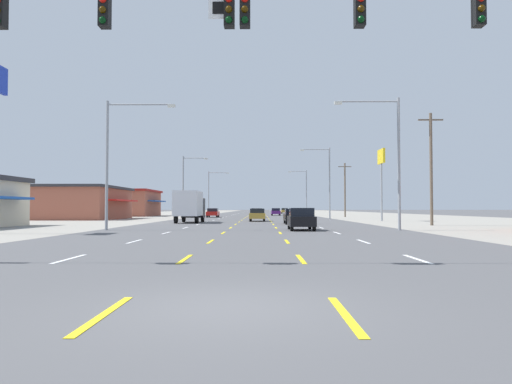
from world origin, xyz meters
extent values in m
plane|color=#4C4C4F|center=(0.00, 66.00, 0.00)|extent=(572.00, 572.00, 0.00)
cube|color=gray|center=(-24.75, 66.00, 0.00)|extent=(28.00, 440.00, 0.01)
cube|color=gray|center=(24.75, 66.00, 0.00)|extent=(28.00, 440.00, 0.01)
cube|color=white|center=(-5.25, 7.00, 0.01)|extent=(0.14, 2.60, 0.01)
cube|color=white|center=(-5.25, 14.50, 0.01)|extent=(0.14, 2.60, 0.01)
cube|color=white|center=(-5.25, 22.00, 0.01)|extent=(0.14, 2.60, 0.01)
cube|color=white|center=(-5.25, 29.50, 0.01)|extent=(0.14, 2.60, 0.01)
cube|color=white|center=(-5.25, 37.00, 0.01)|extent=(0.14, 2.60, 0.01)
cube|color=white|center=(-5.25, 44.50, 0.01)|extent=(0.14, 2.60, 0.01)
cube|color=white|center=(-5.25, 52.00, 0.01)|extent=(0.14, 2.60, 0.01)
cube|color=white|center=(-5.25, 59.50, 0.01)|extent=(0.14, 2.60, 0.01)
cube|color=white|center=(-5.25, 67.00, 0.01)|extent=(0.14, 2.60, 0.01)
cube|color=white|center=(-5.25, 74.50, 0.01)|extent=(0.14, 2.60, 0.01)
cube|color=white|center=(-5.25, 82.00, 0.01)|extent=(0.14, 2.60, 0.01)
cube|color=white|center=(-5.25, 89.50, 0.01)|extent=(0.14, 2.60, 0.01)
cube|color=white|center=(-5.25, 97.00, 0.01)|extent=(0.14, 2.60, 0.01)
cube|color=white|center=(-5.25, 104.50, 0.01)|extent=(0.14, 2.60, 0.01)
cube|color=white|center=(-5.25, 112.00, 0.01)|extent=(0.14, 2.60, 0.01)
cube|color=white|center=(-5.25, 119.50, 0.01)|extent=(0.14, 2.60, 0.01)
cube|color=white|center=(-5.25, 127.00, 0.01)|extent=(0.14, 2.60, 0.01)
cube|color=white|center=(-5.25, 134.50, 0.01)|extent=(0.14, 2.60, 0.01)
cube|color=white|center=(-5.25, 142.00, 0.01)|extent=(0.14, 2.60, 0.01)
cube|color=white|center=(-5.25, 149.50, 0.01)|extent=(0.14, 2.60, 0.01)
cube|color=white|center=(-5.25, 157.00, 0.01)|extent=(0.14, 2.60, 0.01)
cube|color=white|center=(-5.25, 164.50, 0.01)|extent=(0.14, 2.60, 0.01)
cube|color=white|center=(-5.25, 172.00, 0.01)|extent=(0.14, 2.60, 0.01)
cube|color=white|center=(-5.25, 179.50, 0.01)|extent=(0.14, 2.60, 0.01)
cube|color=white|center=(-5.25, 187.00, 0.01)|extent=(0.14, 2.60, 0.01)
cube|color=white|center=(-5.25, 194.50, 0.01)|extent=(0.14, 2.60, 0.01)
cube|color=white|center=(-5.25, 202.00, 0.01)|extent=(0.14, 2.60, 0.01)
cube|color=white|center=(-5.25, 209.50, 0.01)|extent=(0.14, 2.60, 0.01)
cube|color=white|center=(-5.25, 217.00, 0.01)|extent=(0.14, 2.60, 0.01)
cube|color=yellow|center=(-1.75, -0.50, 0.01)|extent=(0.14, 2.60, 0.01)
cube|color=yellow|center=(-1.75, 7.00, 0.01)|extent=(0.14, 2.60, 0.01)
cube|color=yellow|center=(-1.75, 14.50, 0.01)|extent=(0.14, 2.60, 0.01)
cube|color=yellow|center=(-1.75, 22.00, 0.01)|extent=(0.14, 2.60, 0.01)
cube|color=yellow|center=(-1.75, 29.50, 0.01)|extent=(0.14, 2.60, 0.01)
cube|color=yellow|center=(-1.75, 37.00, 0.01)|extent=(0.14, 2.60, 0.01)
cube|color=yellow|center=(-1.75, 44.50, 0.01)|extent=(0.14, 2.60, 0.01)
cube|color=yellow|center=(-1.75, 52.00, 0.01)|extent=(0.14, 2.60, 0.01)
cube|color=yellow|center=(-1.75, 59.50, 0.01)|extent=(0.14, 2.60, 0.01)
cube|color=yellow|center=(-1.75, 67.00, 0.01)|extent=(0.14, 2.60, 0.01)
cube|color=yellow|center=(-1.75, 74.50, 0.01)|extent=(0.14, 2.60, 0.01)
cube|color=yellow|center=(-1.75, 82.00, 0.01)|extent=(0.14, 2.60, 0.01)
cube|color=yellow|center=(-1.75, 89.50, 0.01)|extent=(0.14, 2.60, 0.01)
cube|color=yellow|center=(-1.75, 97.00, 0.01)|extent=(0.14, 2.60, 0.01)
cube|color=yellow|center=(-1.75, 104.50, 0.01)|extent=(0.14, 2.60, 0.01)
cube|color=yellow|center=(-1.75, 112.00, 0.01)|extent=(0.14, 2.60, 0.01)
cube|color=yellow|center=(-1.75, 119.50, 0.01)|extent=(0.14, 2.60, 0.01)
cube|color=yellow|center=(-1.75, 127.00, 0.01)|extent=(0.14, 2.60, 0.01)
cube|color=yellow|center=(-1.75, 134.50, 0.01)|extent=(0.14, 2.60, 0.01)
cube|color=yellow|center=(-1.75, 142.00, 0.01)|extent=(0.14, 2.60, 0.01)
cube|color=yellow|center=(-1.75, 149.50, 0.01)|extent=(0.14, 2.60, 0.01)
cube|color=yellow|center=(-1.75, 157.00, 0.01)|extent=(0.14, 2.60, 0.01)
cube|color=yellow|center=(-1.75, 164.50, 0.01)|extent=(0.14, 2.60, 0.01)
cube|color=yellow|center=(-1.75, 172.00, 0.01)|extent=(0.14, 2.60, 0.01)
cube|color=yellow|center=(-1.75, 179.50, 0.01)|extent=(0.14, 2.60, 0.01)
cube|color=yellow|center=(-1.75, 187.00, 0.01)|extent=(0.14, 2.60, 0.01)
cube|color=yellow|center=(-1.75, 194.50, 0.01)|extent=(0.14, 2.60, 0.01)
cube|color=yellow|center=(-1.75, 202.00, 0.01)|extent=(0.14, 2.60, 0.01)
cube|color=yellow|center=(-1.75, 209.50, 0.01)|extent=(0.14, 2.60, 0.01)
cube|color=yellow|center=(-1.75, 217.00, 0.01)|extent=(0.14, 2.60, 0.01)
cube|color=yellow|center=(1.75, -0.50, 0.01)|extent=(0.14, 2.60, 0.01)
cube|color=yellow|center=(1.75, 7.00, 0.01)|extent=(0.14, 2.60, 0.01)
cube|color=yellow|center=(1.75, 14.50, 0.01)|extent=(0.14, 2.60, 0.01)
cube|color=yellow|center=(1.75, 22.00, 0.01)|extent=(0.14, 2.60, 0.01)
cube|color=yellow|center=(1.75, 29.50, 0.01)|extent=(0.14, 2.60, 0.01)
cube|color=yellow|center=(1.75, 37.00, 0.01)|extent=(0.14, 2.60, 0.01)
cube|color=yellow|center=(1.75, 44.50, 0.01)|extent=(0.14, 2.60, 0.01)
cube|color=yellow|center=(1.75, 52.00, 0.01)|extent=(0.14, 2.60, 0.01)
cube|color=yellow|center=(1.75, 59.50, 0.01)|extent=(0.14, 2.60, 0.01)
cube|color=yellow|center=(1.75, 67.00, 0.01)|extent=(0.14, 2.60, 0.01)
cube|color=yellow|center=(1.75, 74.50, 0.01)|extent=(0.14, 2.60, 0.01)
cube|color=yellow|center=(1.75, 82.00, 0.01)|extent=(0.14, 2.60, 0.01)
cube|color=yellow|center=(1.75, 89.50, 0.01)|extent=(0.14, 2.60, 0.01)
cube|color=yellow|center=(1.75, 97.00, 0.01)|extent=(0.14, 2.60, 0.01)
cube|color=yellow|center=(1.75, 104.50, 0.01)|extent=(0.14, 2.60, 0.01)
cube|color=yellow|center=(1.75, 112.00, 0.01)|extent=(0.14, 2.60, 0.01)
cube|color=yellow|center=(1.75, 119.50, 0.01)|extent=(0.14, 2.60, 0.01)
cube|color=yellow|center=(1.75, 127.00, 0.01)|extent=(0.14, 2.60, 0.01)
cube|color=yellow|center=(1.75, 134.50, 0.01)|extent=(0.14, 2.60, 0.01)
cube|color=yellow|center=(1.75, 142.00, 0.01)|extent=(0.14, 2.60, 0.01)
cube|color=yellow|center=(1.75, 149.50, 0.01)|extent=(0.14, 2.60, 0.01)
cube|color=yellow|center=(1.75, 157.00, 0.01)|extent=(0.14, 2.60, 0.01)
cube|color=yellow|center=(1.75, 164.50, 0.01)|extent=(0.14, 2.60, 0.01)
cube|color=yellow|center=(1.75, 172.00, 0.01)|extent=(0.14, 2.60, 0.01)
cube|color=yellow|center=(1.75, 179.50, 0.01)|extent=(0.14, 2.60, 0.01)
cube|color=yellow|center=(1.75, 187.00, 0.01)|extent=(0.14, 2.60, 0.01)
cube|color=yellow|center=(1.75, 194.50, 0.01)|extent=(0.14, 2.60, 0.01)
cube|color=yellow|center=(1.75, 202.00, 0.01)|extent=(0.14, 2.60, 0.01)
cube|color=yellow|center=(1.75, 209.50, 0.01)|extent=(0.14, 2.60, 0.01)
cube|color=yellow|center=(1.75, 217.00, 0.01)|extent=(0.14, 2.60, 0.01)
cube|color=white|center=(5.25, 7.00, 0.01)|extent=(0.14, 2.60, 0.01)
cube|color=white|center=(5.25, 14.50, 0.01)|extent=(0.14, 2.60, 0.01)
cube|color=white|center=(5.25, 22.00, 0.01)|extent=(0.14, 2.60, 0.01)
cube|color=white|center=(5.25, 29.50, 0.01)|extent=(0.14, 2.60, 0.01)
cube|color=white|center=(5.25, 37.00, 0.01)|extent=(0.14, 2.60, 0.01)
cube|color=white|center=(5.25, 44.50, 0.01)|extent=(0.14, 2.60, 0.01)
cube|color=white|center=(5.25, 52.00, 0.01)|extent=(0.14, 2.60, 0.01)
cube|color=white|center=(5.25, 59.50, 0.01)|extent=(0.14, 2.60, 0.01)
cube|color=white|center=(5.25, 67.00, 0.01)|extent=(0.14, 2.60, 0.01)
cube|color=white|center=(5.25, 74.50, 0.01)|extent=(0.14, 2.60, 0.01)
cube|color=white|center=(5.25, 82.00, 0.01)|extent=(0.14, 2.60, 0.01)
cube|color=white|center=(5.25, 89.50, 0.01)|extent=(0.14, 2.60, 0.01)
cube|color=white|center=(5.25, 97.00, 0.01)|extent=(0.14, 2.60, 0.01)
cube|color=white|center=(5.25, 104.50, 0.01)|extent=(0.14, 2.60, 0.01)
cube|color=white|center=(5.25, 112.00, 0.01)|extent=(0.14, 2.60, 0.01)
cube|color=white|center=(5.25, 119.50, 0.01)|extent=(0.14, 2.60, 0.01)
cube|color=white|center=(5.25, 127.00, 0.01)|extent=(0.14, 2.60, 0.01)
cube|color=white|center=(5.25, 134.50, 0.01)|extent=(0.14, 2.60, 0.01)
cube|color=white|center=(5.25, 142.00, 0.01)|extent=(0.14, 2.60, 0.01)
cube|color=white|center=(5.25, 149.50, 0.01)|extent=(0.14, 2.60, 0.01)
cube|color=white|center=(5.25, 157.00, 0.01)|extent=(0.14, 2.60, 0.01)
cube|color=white|center=(5.25, 164.50, 0.01)|extent=(0.14, 2.60, 0.01)
cube|color=white|center=(5.25, 172.00, 0.01)|extent=(0.14, 2.60, 0.01)
cube|color=white|center=(5.25, 179.50, 0.01)|extent=(0.14, 2.60, 0.01)
cube|color=white|center=(5.25, 187.00, 0.01)|extent=(0.14, 2.60, 0.01)
cube|color=white|center=(5.25, 194.50, 0.01)|extent=(0.14, 2.60, 0.01)
cube|color=white|center=(5.25, 202.00, 0.01)|extent=(0.14, 2.60, 0.01)
cube|color=white|center=(5.25, 209.50, 0.01)|extent=(0.14, 2.60, 0.01)
cube|color=white|center=(5.25, 217.00, 0.01)|extent=(0.14, 2.60, 0.01)
cube|color=white|center=(-0.67, 6.12, 7.30)|extent=(0.60, 0.04, 0.60)
cube|color=black|center=(-0.67, 6.09, 7.30)|extent=(0.36, 0.01, 0.36)
cube|color=black|center=(0.09, 6.08, 7.19)|extent=(0.30, 0.34, 0.92)
sphere|color=#352202|center=(0.09, 5.89, 7.17)|extent=(0.20, 0.20, 0.20)
sphere|color=black|center=(0.09, 5.89, 6.87)|extent=(0.20, 0.20, 0.20)
cube|color=black|center=(-6.97, 6.08, 7.19)|extent=(0.30, 0.34, 0.92)
cube|color=black|center=(3.38, 6.08, 7.19)|extent=(0.30, 0.34, 0.92)
sphere|color=#352202|center=(3.38, 5.89, 7.17)|extent=(0.20, 0.20, 0.20)
sphere|color=black|center=(3.38, 5.89, 6.87)|extent=(0.20, 0.20, 0.20)
cube|color=black|center=(6.77, 6.08, 7.19)|extent=(0.30, 0.34, 0.92)
sphere|color=#352202|center=(6.77, 5.89, 7.17)|extent=(0.20, 0.20, 0.20)
sphere|color=black|center=(6.77, 5.89, 6.87)|extent=(0.20, 0.20, 0.20)
cube|color=black|center=(-3.95, 6.08, 7.19)|extent=(0.30, 0.34, 0.92)
sphere|color=#352202|center=(-3.95, 5.89, 7.17)|extent=(0.20, 0.20, 0.20)
sphere|color=black|center=(-3.95, 5.89, 6.87)|extent=(0.20, 0.20, 0.20)
cube|color=black|center=(-0.36, 6.08, 7.19)|extent=(0.30, 0.34, 0.92)
sphere|color=#352202|center=(-0.36, 5.89, 7.17)|extent=(0.20, 0.20, 0.20)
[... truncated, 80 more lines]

